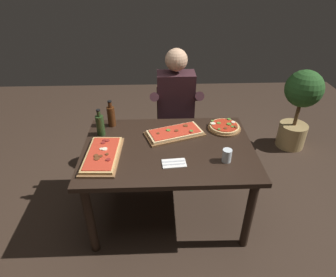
{
  "coord_description": "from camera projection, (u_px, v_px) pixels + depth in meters",
  "views": [
    {
      "loc": [
        -0.08,
        -1.94,
        2.07
      ],
      "look_at": [
        0.0,
        0.05,
        0.79
      ],
      "focal_mm": 30.57,
      "sensor_mm": 36.0,
      "label": 1
    }
  ],
  "objects": [
    {
      "name": "ground_plane",
      "position": [
        168.0,
        210.0,
        2.75
      ],
      "size": [
        6.4,
        6.4,
        0.0
      ],
      "primitive_type": "plane",
      "color": "#38281E"
    },
    {
      "name": "dining_table",
      "position": [
        168.0,
        156.0,
        2.4
      ],
      "size": [
        1.4,
        0.96,
        0.74
      ],
      "color": "black",
      "rests_on": "ground_plane"
    },
    {
      "name": "pizza_rectangular_front",
      "position": [
        175.0,
        133.0,
        2.5
      ],
      "size": [
        0.55,
        0.39,
        0.05
      ],
      "color": "brown",
      "rests_on": "dining_table"
    },
    {
      "name": "pizza_rectangular_left",
      "position": [
        102.0,
        155.0,
        2.22
      ],
      "size": [
        0.29,
        0.52,
        0.05
      ],
      "color": "brown",
      "rests_on": "dining_table"
    },
    {
      "name": "pizza_round_far",
      "position": [
        224.0,
        127.0,
        2.58
      ],
      "size": [
        0.3,
        0.3,
        0.05
      ],
      "color": "brown",
      "rests_on": "dining_table"
    },
    {
      "name": "wine_bottle_dark",
      "position": [
        111.0,
        116.0,
        2.59
      ],
      "size": [
        0.07,
        0.07,
        0.25
      ],
      "color": "#47230F",
      "rests_on": "dining_table"
    },
    {
      "name": "oil_bottle_amber",
      "position": [
        100.0,
        125.0,
        2.46
      ],
      "size": [
        0.07,
        0.07,
        0.24
      ],
      "color": "#233819",
      "rests_on": "dining_table"
    },
    {
      "name": "tumbler_near_camera",
      "position": [
        227.0,
        156.0,
        2.16
      ],
      "size": [
        0.07,
        0.07,
        0.1
      ],
      "color": "silver",
      "rests_on": "dining_table"
    },
    {
      "name": "napkin_cutlery_set",
      "position": [
        174.0,
        163.0,
        2.16
      ],
      "size": [
        0.19,
        0.12,
        0.01
      ],
      "color": "white",
      "rests_on": "dining_table"
    },
    {
      "name": "diner_chair",
      "position": [
        175.0,
        122.0,
        3.21
      ],
      "size": [
        0.44,
        0.44,
        0.87
      ],
      "color": "#3D2B1E",
      "rests_on": "ground_plane"
    },
    {
      "name": "seated_diner",
      "position": [
        176.0,
        107.0,
        2.97
      ],
      "size": [
        0.53,
        0.41,
        1.33
      ],
      "color": "#23232D",
      "rests_on": "ground_plane"
    },
    {
      "name": "potted_plant_corner",
      "position": [
        300.0,
        104.0,
        3.38
      ],
      "size": [
        0.43,
        0.43,
        1.0
      ],
      "color": "tan",
      "rests_on": "ground_plane"
    }
  ]
}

